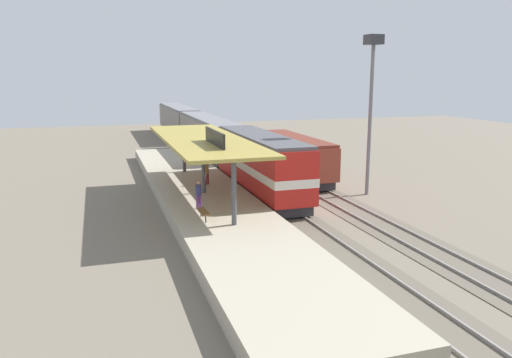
{
  "coord_description": "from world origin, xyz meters",
  "views": [
    {
      "loc": [
        -11.41,
        -33.39,
        8.92
      ],
      "look_at": [
        -1.38,
        -1.77,
        2.0
      ],
      "focal_mm": 35.27,
      "sensor_mm": 36.0,
      "label": 1
    }
  ],
  "objects_px": {
    "locomotive": "(261,164)",
    "person_walking": "(199,193)",
    "freight_car": "(294,157)",
    "person_waiting": "(207,172)",
    "passenger_carriage_rear": "(178,120)",
    "light_mast": "(372,82)",
    "platform_bench": "(203,212)",
    "passenger_carriage_front": "(209,137)"
  },
  "relations": [
    {
      "from": "locomotive",
      "to": "person_walking",
      "type": "xyz_separation_m",
      "value": [
        -5.76,
        -5.5,
        -0.56
      ]
    },
    {
      "from": "freight_car",
      "to": "person_waiting",
      "type": "bearing_deg",
      "value": -155.86
    },
    {
      "from": "passenger_carriage_rear",
      "to": "light_mast",
      "type": "height_order",
      "value": "light_mast"
    },
    {
      "from": "platform_bench",
      "to": "freight_car",
      "type": "distance_m",
      "value": 16.65
    },
    {
      "from": "freight_car",
      "to": "light_mast",
      "type": "bearing_deg",
      "value": -65.18
    },
    {
      "from": "platform_bench",
      "to": "person_walking",
      "type": "xyz_separation_m",
      "value": [
        0.24,
        2.43,
        0.51
      ]
    },
    {
      "from": "light_mast",
      "to": "person_waiting",
      "type": "distance_m",
      "value": 13.74
    },
    {
      "from": "freight_car",
      "to": "passenger_carriage_rear",
      "type": "bearing_deg",
      "value": 97.72
    },
    {
      "from": "passenger_carriage_front",
      "to": "freight_car",
      "type": "xyz_separation_m",
      "value": [
        4.6,
        -13.12,
        -0.34
      ]
    },
    {
      "from": "platform_bench",
      "to": "person_waiting",
      "type": "height_order",
      "value": "person_waiting"
    },
    {
      "from": "passenger_carriage_rear",
      "to": "light_mast",
      "type": "xyz_separation_m",
      "value": [
        7.8,
        -40.84,
        6.08
      ]
    },
    {
      "from": "passenger_carriage_front",
      "to": "passenger_carriage_rear",
      "type": "bearing_deg",
      "value": 90.0
    },
    {
      "from": "locomotive",
      "to": "freight_car",
      "type": "distance_m",
      "value": 6.72
    },
    {
      "from": "locomotive",
      "to": "person_waiting",
      "type": "xyz_separation_m",
      "value": [
        -3.87,
        1.08,
        -0.56
      ]
    },
    {
      "from": "locomotive",
      "to": "passenger_carriage_front",
      "type": "bearing_deg",
      "value": 90.0
    },
    {
      "from": "light_mast",
      "to": "locomotive",
      "type": "bearing_deg",
      "value": 165.35
    },
    {
      "from": "passenger_carriage_rear",
      "to": "person_waiting",
      "type": "distance_m",
      "value": 37.92
    },
    {
      "from": "person_waiting",
      "to": "person_walking",
      "type": "distance_m",
      "value": 6.86
    },
    {
      "from": "locomotive",
      "to": "passenger_carriage_rear",
      "type": "height_order",
      "value": "locomotive"
    },
    {
      "from": "light_mast",
      "to": "passenger_carriage_front",
      "type": "bearing_deg",
      "value": 111.27
    },
    {
      "from": "freight_car",
      "to": "person_waiting",
      "type": "xyz_separation_m",
      "value": [
        -8.47,
        -3.8,
        -0.12
      ]
    },
    {
      "from": "platform_bench",
      "to": "person_walking",
      "type": "relative_size",
      "value": 0.99
    },
    {
      "from": "locomotive",
      "to": "passenger_carriage_front",
      "type": "relative_size",
      "value": 0.72
    },
    {
      "from": "light_mast",
      "to": "platform_bench",
      "type": "bearing_deg",
      "value": -156.85
    },
    {
      "from": "locomotive",
      "to": "passenger_carriage_rear",
      "type": "xyz_separation_m",
      "value": [
        0.0,
        38.8,
        -0.1
      ]
    },
    {
      "from": "platform_bench",
      "to": "locomotive",
      "type": "distance_m",
      "value": 10.01
    },
    {
      "from": "locomotive",
      "to": "passenger_carriage_front",
      "type": "distance_m",
      "value": 18.0
    },
    {
      "from": "passenger_carriage_rear",
      "to": "person_walking",
      "type": "height_order",
      "value": "passenger_carriage_rear"
    },
    {
      "from": "freight_car",
      "to": "platform_bench",
      "type": "bearing_deg",
      "value": -129.59
    },
    {
      "from": "platform_bench",
      "to": "freight_car",
      "type": "relative_size",
      "value": 0.14
    },
    {
      "from": "platform_bench",
      "to": "freight_car",
      "type": "height_order",
      "value": "freight_car"
    },
    {
      "from": "locomotive",
      "to": "person_waiting",
      "type": "bearing_deg",
      "value": 164.34
    },
    {
      "from": "passenger_carriage_front",
      "to": "person_walking",
      "type": "height_order",
      "value": "passenger_carriage_front"
    },
    {
      "from": "passenger_carriage_rear",
      "to": "freight_car",
      "type": "height_order",
      "value": "passenger_carriage_rear"
    },
    {
      "from": "locomotive",
      "to": "light_mast",
      "type": "distance_m",
      "value": 10.04
    },
    {
      "from": "passenger_carriage_rear",
      "to": "freight_car",
      "type": "relative_size",
      "value": 1.67
    },
    {
      "from": "passenger_carriage_front",
      "to": "passenger_carriage_rear",
      "type": "height_order",
      "value": "same"
    },
    {
      "from": "passenger_carriage_front",
      "to": "light_mast",
      "type": "bearing_deg",
      "value": -68.73
    },
    {
      "from": "light_mast",
      "to": "person_walking",
      "type": "bearing_deg",
      "value": -165.67
    },
    {
      "from": "passenger_carriage_rear",
      "to": "person_waiting",
      "type": "bearing_deg",
      "value": -95.86
    },
    {
      "from": "passenger_carriage_rear",
      "to": "freight_car",
      "type": "xyz_separation_m",
      "value": [
        4.6,
        -33.92,
        -0.34
      ]
    },
    {
      "from": "locomotive",
      "to": "person_waiting",
      "type": "height_order",
      "value": "locomotive"
    }
  ]
}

